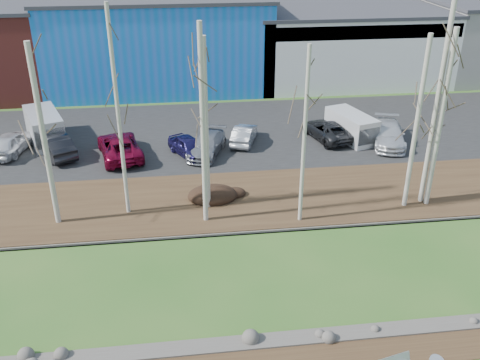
{
  "coord_description": "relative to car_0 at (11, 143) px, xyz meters",
  "views": [
    {
      "loc": [
        -4.88,
        -12.32,
        14.84
      ],
      "look_at": [
        -1.76,
        12.18,
        2.5
      ],
      "focal_mm": 40.0,
      "sensor_mm": 36.0,
      "label": 1
    }
  ],
  "objects": [
    {
      "name": "car_7",
      "position": [
        26.08,
        -1.74,
        -0.01
      ],
      "size": [
        3.43,
        5.5,
        1.49
      ],
      "primitive_type": "imported",
      "rotation": [
        0.0,
        0.0,
        -0.28
      ],
      "color": "silver",
      "rests_on": "parking_lot"
    },
    {
      "name": "building_blue",
      "position": [
        10.09,
        16.01,
        3.26
      ],
      "size": [
        20.4,
        12.24,
        8.3
      ],
      "color": "blue",
      "rests_on": "ground"
    },
    {
      "name": "parking_lot",
      "position": [
        16.09,
        2.01,
        -0.82
      ],
      "size": [
        80.0,
        14.0,
        0.14
      ],
      "primitive_type": "cube",
      "color": "black",
      "rests_on": "ground"
    },
    {
      "name": "far_bank",
      "position": [
        16.09,
        -8.49,
        -0.82
      ],
      "size": [
        80.0,
        7.0,
        0.15
      ],
      "primitive_type": "cube",
      "color": "#382616",
      "rests_on": "ground"
    },
    {
      "name": "car_4",
      "position": [
        11.98,
        -2.01,
        -0.1
      ],
      "size": [
        3.13,
        4.14,
        1.31
      ],
      "primitive_type": "imported",
      "rotation": [
        0.0,
        0.0,
        0.47
      ],
      "color": "#1A1648",
      "rests_on": "parking_lot"
    },
    {
      "name": "birch_4",
      "position": [
        17.5,
        -11.23,
        3.93
      ],
      "size": [
        0.2,
        0.2,
        9.35
      ],
      "color": "beige",
      "rests_on": "far_bank"
    },
    {
      "name": "birch_3",
      "position": [
        12.51,
        -10.6,
        4.45
      ],
      "size": [
        0.26,
        0.26,
        10.39
      ],
      "color": "beige",
      "rests_on": "far_bank"
    },
    {
      "name": "near_bank_rocks",
      "position": [
        16.09,
        -19.89,
        -0.89
      ],
      "size": [
        80.0,
        0.8,
        0.5
      ],
      "primitive_type": null,
      "color": "#47423D",
      "rests_on": "ground"
    },
    {
      "name": "car_6",
      "position": [
        22.04,
        -0.21,
        -0.09
      ],
      "size": [
        3.37,
        5.19,
        1.33
      ],
      "primitive_type": "imported",
      "rotation": [
        0.0,
        0.0,
        3.4
      ],
      "color": "black",
      "rests_on": "parking_lot"
    },
    {
      "name": "car_3",
      "position": [
        13.19,
        -1.87,
        -0.09
      ],
      "size": [
        3.38,
        4.96,
        1.33
      ],
      "primitive_type": "imported",
      "rotation": [
        0.0,
        0.0,
        -0.36
      ],
      "color": "gray",
      "rests_on": "parking_lot"
    },
    {
      "name": "birch_6",
      "position": [
        23.7,
        -10.42,
        4.01
      ],
      "size": [
        0.25,
        0.25,
        9.51
      ],
      "color": "beige",
      "rests_on": "far_bank"
    },
    {
      "name": "far_bank_rocks",
      "position": [
        16.09,
        -11.69,
        -0.89
      ],
      "size": [
        80.0,
        0.8,
        0.46
      ],
      "primitive_type": null,
      "color": "#47423D",
      "rests_on": "ground"
    },
    {
      "name": "dirt_mound",
      "position": [
        13.05,
        -8.33,
        -0.46
      ],
      "size": [
        2.85,
        2.01,
        0.56
      ],
      "primitive_type": "ellipsoid",
      "color": "black",
      "rests_on": "far_bank"
    },
    {
      "name": "dirt_strip",
      "position": [
        16.09,
        -20.89,
        -0.88
      ],
      "size": [
        80.0,
        1.8,
        0.03
      ],
      "primitive_type": "cube",
      "color": "#382616",
      "rests_on": "ground"
    },
    {
      "name": "car_5",
      "position": [
        15.98,
        -0.2,
        -0.12
      ],
      "size": [
        2.49,
        4.07,
        1.27
      ],
      "primitive_type": "imported",
      "rotation": [
        0.0,
        0.0,
        2.82
      ],
      "color": "#AEAEB0",
      "rests_on": "parking_lot"
    },
    {
      "name": "car_0",
      "position": [
        0.0,
        0.0,
        0.0
      ],
      "size": [
        2.79,
        4.72,
        1.51
      ],
      "primitive_type": "imported",
      "rotation": [
        0.0,
        0.0,
        2.9
      ],
      "color": "silver",
      "rests_on": "parking_lot"
    },
    {
      "name": "car_2",
      "position": [
        7.37,
        -1.6,
        -0.0
      ],
      "size": [
        3.64,
        5.83,
        1.5
      ],
      "primitive_type": "imported",
      "rotation": [
        0.0,
        0.0,
        3.37
      ],
      "color": "maroon",
      "rests_on": "parking_lot"
    },
    {
      "name": "birch_0",
      "position": [
        4.7,
        -9.83,
        4.02
      ],
      "size": [
        0.28,
        0.28,
        9.53
      ],
      "color": "beige",
      "rests_on": "far_bank"
    },
    {
      "name": "birch_1",
      "position": [
        12.73,
        -9.16,
        3.97
      ],
      "size": [
        0.3,
        0.3,
        9.43
      ],
      "color": "beige",
      "rests_on": "far_bank"
    },
    {
      "name": "birch_2",
      "position": [
        8.35,
        -9.23,
        4.8
      ],
      "size": [
        0.21,
        0.21,
        11.09
      ],
      "color": "beige",
      "rests_on": "far_bank"
    },
    {
      "name": "car_1",
      "position": [
        3.07,
        -0.83,
        -0.0
      ],
      "size": [
        3.52,
        4.79,
        1.51
      ],
      "primitive_type": "imported",
      "rotation": [
        0.0,
        0.0,
        3.62
      ],
      "color": "black",
      "rests_on": "parking_lot"
    },
    {
      "name": "van_white",
      "position": [
        23.79,
        -0.59,
        0.2
      ],
      "size": [
        2.98,
        4.68,
        1.9
      ],
      "rotation": [
        0.0,
        0.0,
        0.29
      ],
      "color": "white",
      "rests_on": "parking_lot"
    },
    {
      "name": "van_grey",
      "position": [
        1.95,
        1.69,
        0.32
      ],
      "size": [
        3.61,
        5.31,
        2.15
      ],
      "rotation": [
        0.0,
        0.0,
        0.35
      ],
      "color": "silver",
      "rests_on": "parking_lot"
    },
    {
      "name": "building_white",
      "position": [
        28.09,
        15.99,
        2.52
      ],
      "size": [
        18.36,
        12.24,
        6.8
      ],
      "color": "silver",
      "rests_on": "ground"
    },
    {
      "name": "river",
      "position": [
        16.09,
        -15.79,
        -0.89
      ],
      "size": [
        80.0,
        8.0,
        0.9
      ],
      "primitive_type": null,
      "color": "black",
      "rests_on": "ground"
    },
    {
      "name": "birch_7",
      "position": [
        24.82,
        -10.06,
        5.58
      ],
      "size": [
        0.26,
        0.26,
        12.64
      ],
      "color": "beige",
      "rests_on": "far_bank"
    },
    {
      "name": "birch_5",
      "position": [
        25.01,
        -10.37,
        4.14
      ],
      "size": [
        0.28,
        0.28,
        9.77
      ],
      "color": "beige",
      "rests_on": "far_bank"
    }
  ]
}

